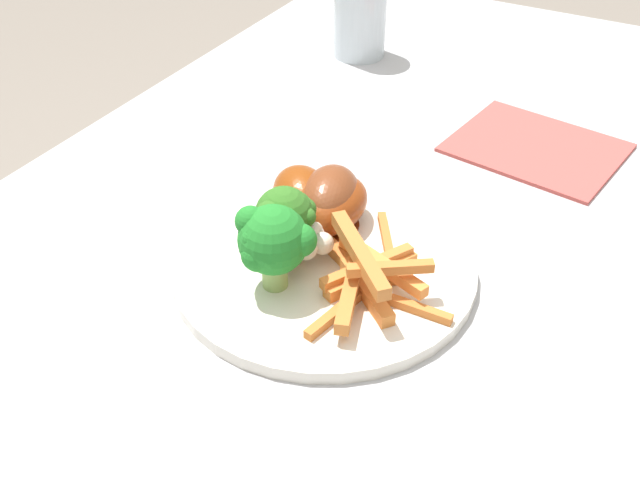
{
  "coord_description": "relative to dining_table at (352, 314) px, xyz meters",
  "views": [
    {
      "loc": [
        0.49,
        0.23,
        1.12
      ],
      "look_at": [
        0.06,
        -0.0,
        0.74
      ],
      "focal_mm": 42.0,
      "sensor_mm": 36.0,
      "label": 1
    }
  ],
  "objects": [
    {
      "name": "chicken_drumstick_far",
      "position": [
        0.01,
        -0.05,
        0.13
      ],
      "size": [
        0.1,
        0.1,
        0.05
      ],
      "color": "#5D2209",
      "rests_on": "dinner_plate"
    },
    {
      "name": "broccoli_floret_middle",
      "position": [
        0.11,
        -0.02,
        0.16
      ],
      "size": [
        0.06,
        0.06,
        0.07
      ],
      "color": "#8DB05F",
      "rests_on": "dinner_plate"
    },
    {
      "name": "dinner_plate",
      "position": [
        0.06,
        -0.0,
        0.1
      ],
      "size": [
        0.26,
        0.26,
        0.01
      ],
      "primitive_type": "cylinder",
      "color": "white",
      "rests_on": "dining_table"
    },
    {
      "name": "chicken_drumstick_near",
      "position": [
        0.01,
        -0.02,
        0.13
      ],
      "size": [
        0.13,
        0.06,
        0.04
      ],
      "color": "#63220B",
      "rests_on": "dinner_plate"
    },
    {
      "name": "chicken_drumstick_extra",
      "position": [
        0.01,
        -0.02,
        0.14
      ],
      "size": [
        0.12,
        0.07,
        0.05
      ],
      "color": "#532212",
      "rests_on": "dinner_plate"
    },
    {
      "name": "napkin",
      "position": [
        -0.23,
        0.1,
        0.1
      ],
      "size": [
        0.16,
        0.19,
        0.0
      ],
      "primitive_type": "cube",
      "rotation": [
        0.0,
        0.0,
        1.42
      ],
      "color": "#B74C47",
      "rests_on": "dining_table"
    },
    {
      "name": "carrot_fries_pile",
      "position": [
        0.07,
        0.04,
        0.12
      ],
      "size": [
        0.17,
        0.16,
        0.04
      ],
      "color": "orange",
      "rests_on": "dinner_plate"
    },
    {
      "name": "broccoli_floret_front",
      "position": [
        0.07,
        -0.03,
        0.16
      ],
      "size": [
        0.06,
        0.05,
        0.07
      ],
      "color": "#8EB560",
      "rests_on": "dinner_plate"
    },
    {
      "name": "dining_table",
      "position": [
        0.0,
        0.0,
        0.0
      ],
      "size": [
        1.3,
        0.71,
        0.71
      ],
      "color": "#B7B7BC",
      "rests_on": "ground_plane"
    },
    {
      "name": "water_glass",
      "position": [
        -0.36,
        -0.17,
        0.16
      ],
      "size": [
        0.07,
        0.07,
        0.12
      ],
      "primitive_type": "cylinder",
      "color": "silver",
      "rests_on": "dining_table"
    }
  ]
}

